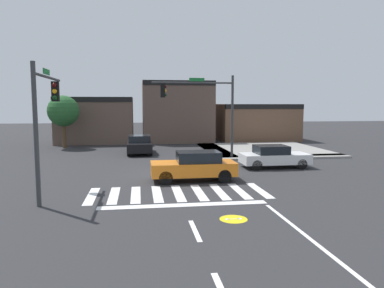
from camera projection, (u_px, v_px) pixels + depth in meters
name	position (u px, v px, depth m)	size (l,w,h in m)	color
ground_plane	(170.00, 174.00, 21.04)	(120.00, 120.00, 0.00)	#2B2B2D
crosswalk_near	(178.00, 193.00, 16.61)	(8.05, 3.11, 0.01)	silver
lane_markings	(253.00, 262.00, 9.37)	(6.80, 20.25, 0.01)	white
bike_detector_marking	(233.00, 219.00, 12.85)	(0.98, 0.98, 0.01)	yellow
curb_corner_northeast	(259.00, 150.00, 31.51)	(10.00, 10.60, 0.15)	gray
storefront_row	(178.00, 117.00, 39.68)	(25.50, 6.03, 6.38)	brown
traffic_signal_southwest	(45.00, 107.00, 15.65)	(0.32, 4.66, 5.63)	#383A3D
traffic_signal_northeast	(203.00, 102.00, 26.32)	(5.92, 0.32, 6.07)	#383A3D
car_black	(140.00, 145.00, 29.79)	(1.94, 4.38, 1.51)	black
car_white	(274.00, 156.00, 23.25)	(4.24, 1.92, 1.42)	white
car_orange	(194.00, 166.00, 19.24)	(4.41, 1.79, 1.55)	orange
roadside_tree	(63.00, 111.00, 33.24)	(2.81, 2.81, 4.81)	#4C3823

